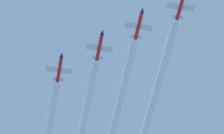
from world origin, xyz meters
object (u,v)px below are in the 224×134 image
(jet_second_echelon, at_px, (139,24))
(jet_third_echelon, at_px, (100,46))
(jet_lead, at_px, (181,4))
(jet_fourth_echelon, at_px, (60,68))

(jet_second_echelon, distance_m, jet_third_echelon, 13.98)
(jet_lead, height_order, jet_third_echelon, jet_lead)
(jet_second_echelon, height_order, jet_third_echelon, jet_second_echelon)
(jet_lead, bearing_deg, jet_second_echelon, -37.05)
(jet_lead, xyz_separation_m, jet_third_echelon, (21.48, -17.61, -2.58))
(jet_third_echelon, distance_m, jet_fourth_echelon, 14.57)
(jet_second_echelon, xyz_separation_m, jet_third_echelon, (10.41, -9.25, -1.23))
(jet_third_echelon, relative_size, jet_fourth_echelon, 1.00)
(jet_lead, relative_size, jet_third_echelon, 1.00)
(jet_second_echelon, height_order, jet_fourth_echelon, jet_second_echelon)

